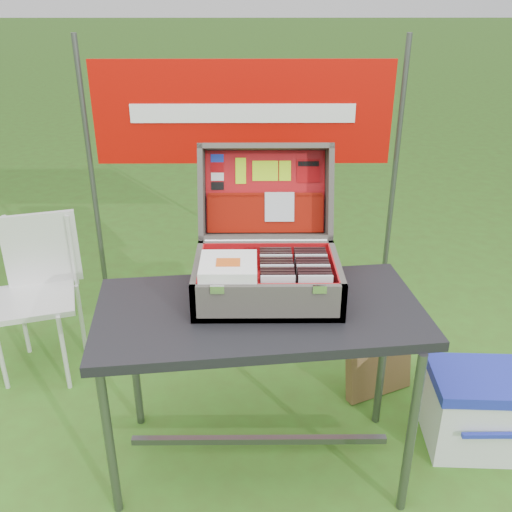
{
  "coord_description": "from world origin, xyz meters",
  "views": [
    {
      "loc": [
        0.05,
        -1.98,
        1.91
      ],
      "look_at": [
        0.06,
        0.1,
        0.92
      ],
      "focal_mm": 40.0,
      "sensor_mm": 36.0,
      "label": 1
    }
  ],
  "objects_px": {
    "cooler": "(477,410)",
    "chair": "(36,302)",
    "suitcase": "(267,231)",
    "cardboard_box": "(379,360)",
    "table": "(259,389)"
  },
  "relations": [
    {
      "from": "suitcase",
      "to": "cooler",
      "type": "bearing_deg",
      "value": -2.88
    },
    {
      "from": "chair",
      "to": "cooler",
      "type": "bearing_deg",
      "value": -31.98
    },
    {
      "from": "suitcase",
      "to": "cooler",
      "type": "distance_m",
      "value": 1.28
    },
    {
      "from": "suitcase",
      "to": "chair",
      "type": "distance_m",
      "value": 1.44
    },
    {
      "from": "suitcase",
      "to": "cardboard_box",
      "type": "relative_size",
      "value": 1.49
    },
    {
      "from": "table",
      "to": "suitcase",
      "type": "bearing_deg",
      "value": 72.06
    },
    {
      "from": "suitcase",
      "to": "chair",
      "type": "height_order",
      "value": "suitcase"
    },
    {
      "from": "suitcase",
      "to": "chair",
      "type": "relative_size",
      "value": 0.68
    },
    {
      "from": "cooler",
      "to": "chair",
      "type": "xyz_separation_m",
      "value": [
        -2.13,
        0.58,
        0.23
      ]
    },
    {
      "from": "cooler",
      "to": "chair",
      "type": "distance_m",
      "value": 2.22
    },
    {
      "from": "suitcase",
      "to": "cardboard_box",
      "type": "bearing_deg",
      "value": 29.78
    },
    {
      "from": "suitcase",
      "to": "chair",
      "type": "xyz_separation_m",
      "value": [
        -1.18,
        0.53,
        -0.62
      ]
    },
    {
      "from": "cooler",
      "to": "chair",
      "type": "height_order",
      "value": "chair"
    },
    {
      "from": "cooler",
      "to": "cardboard_box",
      "type": "xyz_separation_m",
      "value": [
        -0.36,
        0.38,
        -0.0
      ]
    },
    {
      "from": "table",
      "to": "chair",
      "type": "distance_m",
      "value": 1.34
    }
  ]
}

